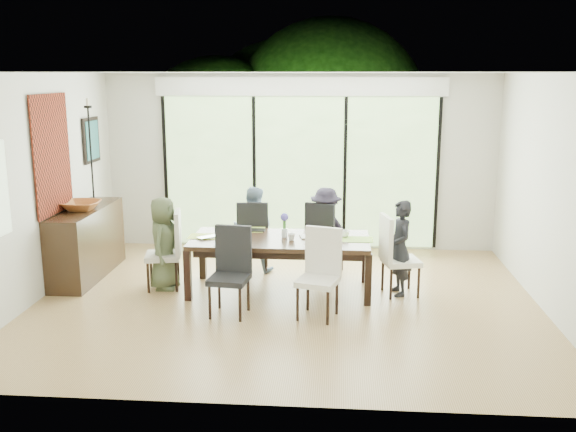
# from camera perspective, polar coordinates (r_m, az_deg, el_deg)

# --- Properties ---
(floor) EXTENTS (6.00, 5.00, 0.01)m
(floor) POSITION_cam_1_polar(r_m,az_deg,el_deg) (7.82, -0.15, -7.61)
(floor) COLOR olive
(floor) RESTS_ON ground
(ceiling) EXTENTS (6.00, 5.00, 0.01)m
(ceiling) POSITION_cam_1_polar(r_m,az_deg,el_deg) (7.34, -0.16, 12.68)
(ceiling) COLOR white
(ceiling) RESTS_ON wall_back
(wall_back) EXTENTS (6.00, 0.02, 2.70)m
(wall_back) POSITION_cam_1_polar(r_m,az_deg,el_deg) (9.93, 1.04, 4.80)
(wall_back) COLOR beige
(wall_back) RESTS_ON floor
(wall_front) EXTENTS (6.00, 0.02, 2.70)m
(wall_front) POSITION_cam_1_polar(r_m,az_deg,el_deg) (5.02, -2.51, -2.92)
(wall_front) COLOR silver
(wall_front) RESTS_ON floor
(wall_left) EXTENTS (0.02, 5.00, 2.70)m
(wall_left) POSITION_cam_1_polar(r_m,az_deg,el_deg) (8.27, -21.45, 2.35)
(wall_left) COLOR silver
(wall_left) RESTS_ON floor
(wall_right) EXTENTS (0.02, 5.00, 2.70)m
(wall_right) POSITION_cam_1_polar(r_m,az_deg,el_deg) (7.81, 22.43, 1.73)
(wall_right) COLOR silver
(wall_right) RESTS_ON floor
(glass_doors) EXTENTS (4.20, 0.02, 2.30)m
(glass_doors) POSITION_cam_1_polar(r_m,az_deg,el_deg) (9.91, 1.02, 3.91)
(glass_doors) COLOR #598C3F
(glass_doors) RESTS_ON wall_back
(blinds_header) EXTENTS (4.40, 0.06, 0.28)m
(blinds_header) POSITION_cam_1_polar(r_m,az_deg,el_deg) (9.79, 1.05, 11.44)
(blinds_header) COLOR white
(blinds_header) RESTS_ON wall_back
(mullion_a) EXTENTS (0.05, 0.04, 2.30)m
(mullion_a) POSITION_cam_1_polar(r_m,az_deg,el_deg) (10.25, -10.81, 3.97)
(mullion_a) COLOR black
(mullion_a) RESTS_ON wall_back
(mullion_b) EXTENTS (0.05, 0.04, 2.30)m
(mullion_b) POSITION_cam_1_polar(r_m,az_deg,el_deg) (9.97, -3.01, 3.94)
(mullion_b) COLOR black
(mullion_b) RESTS_ON wall_back
(mullion_c) EXTENTS (0.05, 0.04, 2.30)m
(mullion_c) POSITION_cam_1_polar(r_m,az_deg,el_deg) (9.89, 5.08, 3.84)
(mullion_c) COLOR black
(mullion_c) RESTS_ON wall_back
(mullion_d) EXTENTS (0.05, 0.04, 2.30)m
(mullion_d) POSITION_cam_1_polar(r_m,az_deg,el_deg) (10.00, 13.14, 3.65)
(mullion_d) COLOR black
(mullion_d) RESTS_ON wall_back
(deck) EXTENTS (6.00, 1.80, 0.10)m
(deck) POSITION_cam_1_polar(r_m,az_deg,el_deg) (11.07, 1.30, -1.78)
(deck) COLOR brown
(deck) RESTS_ON ground
(rail_top) EXTENTS (6.00, 0.08, 0.06)m
(rail_top) POSITION_cam_1_polar(r_m,az_deg,el_deg) (11.73, 1.53, 2.03)
(rail_top) COLOR brown
(rail_top) RESTS_ON deck
(foliage_left) EXTENTS (3.20, 3.20, 3.20)m
(foliage_left) POSITION_cam_1_polar(r_m,az_deg,el_deg) (12.80, -6.33, 6.87)
(foliage_left) COLOR #14380F
(foliage_left) RESTS_ON ground
(foliage_mid) EXTENTS (4.00, 4.00, 4.00)m
(foliage_mid) POSITION_cam_1_polar(r_m,az_deg,el_deg) (13.15, 3.70, 8.64)
(foliage_mid) COLOR #14380F
(foliage_mid) RESTS_ON ground
(foliage_right) EXTENTS (2.80, 2.80, 2.80)m
(foliage_right) POSITION_cam_1_polar(r_m,az_deg,el_deg) (12.50, 11.93, 5.71)
(foliage_right) COLOR #14380F
(foliage_right) RESTS_ON ground
(foliage_far) EXTENTS (3.60, 3.60, 3.60)m
(foliage_far) POSITION_cam_1_polar(r_m,az_deg,el_deg) (13.91, -0.42, 8.13)
(foliage_far) COLOR #14380F
(foliage_far) RESTS_ON ground
(table_top) EXTENTS (2.21, 1.01, 0.06)m
(table_top) POSITION_cam_1_polar(r_m,az_deg,el_deg) (7.98, -0.71, -2.16)
(table_top) COLOR black
(table_top) RESTS_ON floor
(table_apron) EXTENTS (2.02, 0.83, 0.09)m
(table_apron) POSITION_cam_1_polar(r_m,az_deg,el_deg) (8.00, -0.71, -2.73)
(table_apron) COLOR black
(table_apron) RESTS_ON floor
(table_leg_fl) EXTENTS (0.08, 0.08, 0.63)m
(table_leg_fl) POSITION_cam_1_polar(r_m,az_deg,el_deg) (7.84, -8.91, -5.21)
(table_leg_fl) COLOR black
(table_leg_fl) RESTS_ON floor
(table_leg_fr) EXTENTS (0.08, 0.08, 0.63)m
(table_leg_fr) POSITION_cam_1_polar(r_m,az_deg,el_deg) (7.64, 7.13, -5.63)
(table_leg_fr) COLOR black
(table_leg_fr) RESTS_ON floor
(table_leg_bl) EXTENTS (0.08, 0.08, 0.63)m
(table_leg_bl) POSITION_cam_1_polar(r_m,az_deg,el_deg) (8.64, -7.60, -3.49)
(table_leg_bl) COLOR black
(table_leg_bl) RESTS_ON floor
(table_leg_br) EXTENTS (0.08, 0.08, 0.63)m
(table_leg_br) POSITION_cam_1_polar(r_m,az_deg,el_deg) (8.46, 6.88, -3.82)
(table_leg_br) COLOR black
(table_leg_br) RESTS_ON floor
(chair_left_end) EXTENTS (0.49, 0.49, 1.01)m
(chair_left_end) POSITION_cam_1_polar(r_m,az_deg,el_deg) (8.29, -11.10, -2.96)
(chair_left_end) COLOR beige
(chair_left_end) RESTS_ON floor
(chair_right_end) EXTENTS (0.51, 0.51, 1.01)m
(chair_right_end) POSITION_cam_1_polar(r_m,az_deg,el_deg) (8.03, 10.04, -3.42)
(chair_right_end) COLOR white
(chair_right_end) RESTS_ON floor
(chair_far_left) EXTENTS (0.46, 0.46, 1.01)m
(chair_far_left) POSITION_cam_1_polar(r_m,az_deg,el_deg) (8.89, -3.09, -1.69)
(chair_far_left) COLOR black
(chair_far_left) RESTS_ON floor
(chair_far_right) EXTENTS (0.55, 0.55, 1.01)m
(chair_far_right) POSITION_cam_1_polar(r_m,az_deg,el_deg) (8.81, 3.37, -1.82)
(chair_far_right) COLOR black
(chair_far_right) RESTS_ON floor
(chair_near_left) EXTENTS (0.47, 0.47, 1.01)m
(chair_near_left) POSITION_cam_1_polar(r_m,az_deg,el_deg) (7.26, -5.28, -5.00)
(chair_near_left) COLOR black
(chair_near_left) RESTS_ON floor
(chair_near_right) EXTENTS (0.52, 0.52, 1.01)m
(chair_near_right) POSITION_cam_1_polar(r_m,az_deg,el_deg) (7.16, 2.66, -5.21)
(chair_near_right) COLOR white
(chair_near_right) RESTS_ON floor
(person_left_end) EXTENTS (0.39, 0.58, 1.19)m
(person_left_end) POSITION_cam_1_polar(r_m,az_deg,el_deg) (8.26, -10.99, -2.38)
(person_left_end) COLOR #495438
(person_left_end) RESTS_ON floor
(person_right_end) EXTENTS (0.48, 0.62, 1.19)m
(person_right_end) POSITION_cam_1_polar(r_m,az_deg,el_deg) (8.01, 9.92, -2.82)
(person_right_end) COLOR black
(person_right_end) RESTS_ON floor
(person_far_left) EXTENTS (0.59, 0.41, 1.19)m
(person_far_left) POSITION_cam_1_polar(r_m,az_deg,el_deg) (8.85, -3.12, -1.17)
(person_far_left) COLOR #768EAA
(person_far_left) RESTS_ON floor
(person_far_right) EXTENTS (0.62, 0.47, 1.19)m
(person_far_right) POSITION_cam_1_polar(r_m,az_deg,el_deg) (8.77, 3.37, -1.30)
(person_far_right) COLOR black
(person_far_right) RESTS_ON floor
(placemat_left) EXTENTS (0.40, 0.29, 0.01)m
(placemat_left) POSITION_cam_1_polar(r_m,az_deg,el_deg) (8.11, -7.41, -1.80)
(placemat_left) COLOR #A2B641
(placemat_left) RESTS_ON table_top
(placemat_right) EXTENTS (0.40, 0.29, 0.01)m
(placemat_right) POSITION_cam_1_polar(r_m,az_deg,el_deg) (7.95, 6.13, -2.08)
(placemat_right) COLOR #85B440
(placemat_right) RESTS_ON table_top
(placemat_far_l) EXTENTS (0.40, 0.29, 0.01)m
(placemat_far_l) POSITION_cam_1_polar(r_m,az_deg,el_deg) (8.41, -3.51, -1.21)
(placemat_far_l) COLOR #A6BF44
(placemat_far_l) RESTS_ON table_top
(placemat_far_r) EXTENTS (0.40, 0.29, 0.01)m
(placemat_far_r) POSITION_cam_1_polar(r_m,az_deg,el_deg) (8.33, 3.31, -1.34)
(placemat_far_r) COLOR #8FBE44
(placemat_far_r) RESTS_ON table_top
(placemat_paper) EXTENTS (0.40, 0.29, 0.01)m
(placemat_paper) POSITION_cam_1_polar(r_m,az_deg,el_deg) (7.76, -4.96, -2.42)
(placemat_paper) COLOR white
(placemat_paper) RESTS_ON table_top
(tablet_far_l) EXTENTS (0.24, 0.17, 0.01)m
(tablet_far_l) POSITION_cam_1_polar(r_m,az_deg,el_deg) (8.35, -2.88, -1.25)
(tablet_far_l) COLOR black
(tablet_far_l) RESTS_ON table_top
(tablet_far_r) EXTENTS (0.22, 0.16, 0.01)m
(tablet_far_r) POSITION_cam_1_polar(r_m,az_deg,el_deg) (8.28, 2.96, -1.36)
(tablet_far_r) COLOR black
(tablet_far_r) RESTS_ON table_top
(papers) EXTENTS (0.28, 0.20, 0.00)m
(papers) POSITION_cam_1_polar(r_m,az_deg,el_deg) (7.89, 4.33, -2.14)
(papers) COLOR white
(papers) RESTS_ON table_top
(platter_base) EXTENTS (0.24, 0.24, 0.02)m
(platter_base) POSITION_cam_1_polar(r_m,az_deg,el_deg) (7.75, -4.97, -2.32)
(platter_base) COLOR white
(platter_base) RESTS_ON table_top
(platter_snacks) EXTENTS (0.18, 0.18, 0.01)m
(platter_snacks) POSITION_cam_1_polar(r_m,az_deg,el_deg) (7.75, -4.97, -2.20)
(platter_snacks) COLOR orange
(platter_snacks) RESTS_ON table_top
(vase) EXTENTS (0.07, 0.07, 0.11)m
(vase) POSITION_cam_1_polar(r_m,az_deg,el_deg) (8.01, -0.32, -1.51)
(vase) COLOR silver
(vase) RESTS_ON table_top
(hyacinth_stems) EXTENTS (0.04, 0.04, 0.15)m
(hyacinth_stems) POSITION_cam_1_polar(r_m,az_deg,el_deg) (7.98, -0.32, -0.74)
(hyacinth_stems) COLOR #337226
(hyacinth_stems) RESTS_ON table_top
(hyacinth_blooms) EXTENTS (0.10, 0.10, 0.10)m
(hyacinth_blooms) POSITION_cam_1_polar(r_m,az_deg,el_deg) (7.96, -0.32, -0.09)
(hyacinth_blooms) COLOR #5E50C9
(hyacinth_blooms) RESTS_ON table_top
(laptop) EXTENTS (0.36, 0.35, 0.02)m
(laptop) POSITION_cam_1_polar(r_m,az_deg,el_deg) (8.00, -6.85, -1.93)
(laptop) COLOR silver
(laptop) RESTS_ON table_top
(cup_a) EXTENTS (0.14, 0.14, 0.09)m
(cup_a) POSITION_cam_1_polar(r_m,az_deg,el_deg) (8.20, -5.49, -1.30)
(cup_a) COLOR white
(cup_a) RESTS_ON table_top
(cup_b) EXTENTS (0.11, 0.11, 0.08)m
(cup_b) POSITION_cam_1_polar(r_m,az_deg,el_deg) (7.86, 0.31, -1.88)
(cup_b) COLOR white
(cup_b) RESTS_ON table_top
(cup_c) EXTENTS (0.15, 0.15, 0.09)m
(cup_c) POSITION_cam_1_polar(r_m,az_deg,el_deg) (8.03, 5.05, -1.59)
(cup_c) COLOR white
(cup_c) RESTS_ON table_top
(book) EXTENTS (0.19, 0.23, 0.02)m
(book) POSITION_cam_1_polar(r_m,az_deg,el_deg) (8.00, 1.11, -1.86)
(book) COLOR white
(book) RESTS_ON table_top
(sideboard) EXTENTS (0.47, 1.66, 0.93)m
(sideboard) POSITION_cam_1_polar(r_m,az_deg,el_deg) (9.04, -17.45, -2.27)
(sideboard) COLOR black
(sideboard) RESTS_ON floor
(bowl) EXTENTS (0.49, 0.49, 0.12)m
(bowl) POSITION_cam_1_polar(r_m,az_deg,el_deg) (8.83, -17.91, 0.88)
(bowl) COLOR brown
(bowl) RESTS_ON sideboard
(candlestick_base) EXTENTS (0.10, 0.10, 0.04)m
(candlestick_base) POSITION_cam_1_polar(r_m,az_deg,el_deg) (9.25, -16.85, 1.21)
(candlestick_base) COLOR black
(candlestick_base) RESTS_ON sideboard
(candlestick_shaft) EXTENTS (0.02, 0.02, 1.30)m
(candlestick_shaft) POSITION_cam_1_polar(r_m,az_deg,el_deg) (9.15, -17.11, 5.23)
(candlestick_shaft) COLOR black
(candlestick_shaft) RESTS_ON sideboard
(candlestick_pan) EXTENTS (0.10, 0.10, 0.03)m
(candlestick_pan) POSITION_cam_1_polar(r_m,az_deg,el_deg) (9.10, -17.37, 9.25)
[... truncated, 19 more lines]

